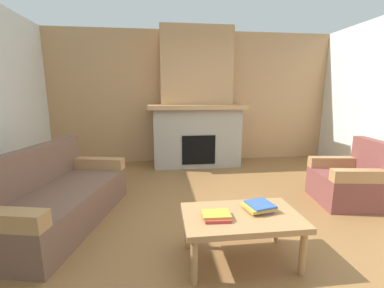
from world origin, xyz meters
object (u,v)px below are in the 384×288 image
fireplace (196,108)px  coffee_table (241,220)px  armchair (351,181)px  couch (56,199)px

fireplace → coffee_table: fireplace is taller
armchair → coffee_table: 2.08m
fireplace → coffee_table: size_ratio=2.70×
fireplace → armchair: 2.93m
couch → coffee_table: size_ratio=1.94×
couch → fireplace: bearing=50.2°
fireplace → couch: fireplace is taller
fireplace → coffee_table: bearing=-90.7°
fireplace → armchair: fireplace is taller
armchair → couch: bearing=-178.2°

